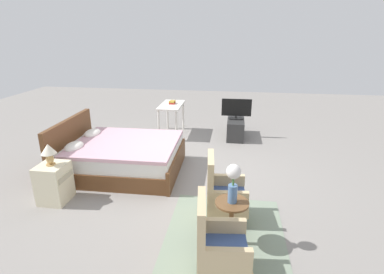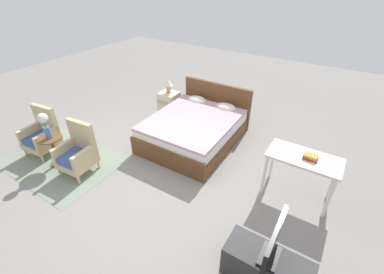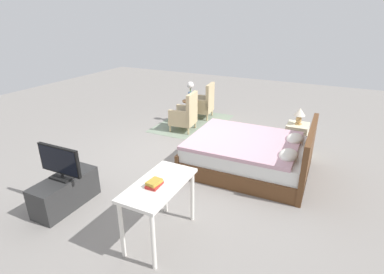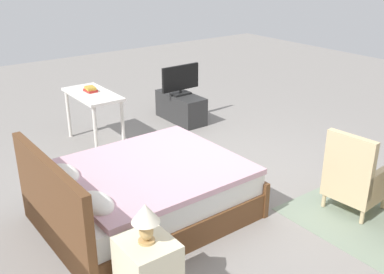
% 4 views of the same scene
% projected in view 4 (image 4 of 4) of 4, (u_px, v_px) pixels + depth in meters
% --- Properties ---
extents(ground_plane, '(16.00, 16.00, 0.00)m').
position_uv_depth(ground_plane, '(218.00, 183.00, 5.53)').
color(ground_plane, gray).
extents(bed, '(1.66, 2.09, 0.96)m').
position_uv_depth(bed, '(141.00, 193.00, 4.70)').
color(bed, brown).
rests_on(bed, ground_plane).
extents(armchair_by_window_right, '(0.59, 0.59, 0.92)m').
position_uv_depth(armchair_by_window_right, '(354.00, 179.00, 4.82)').
color(armchair_by_window_right, '#CCB284').
rests_on(armchair_by_window_right, floor_rug).
extents(nightstand, '(0.44, 0.41, 0.60)m').
position_uv_depth(nightstand, '(148.00, 274.00, 3.52)').
color(nightstand, beige).
rests_on(nightstand, ground_plane).
extents(table_lamp, '(0.22, 0.22, 0.33)m').
position_uv_depth(table_lamp, '(146.00, 218.00, 3.33)').
color(table_lamp, tan).
rests_on(table_lamp, nightstand).
extents(tv_stand, '(0.96, 0.40, 0.46)m').
position_uv_depth(tv_stand, '(181.00, 107.00, 7.53)').
color(tv_stand, '#2D2D2D').
rests_on(tv_stand, ground_plane).
extents(tv_flatscreen, '(0.21, 0.71, 0.49)m').
position_uv_depth(tv_flatscreen, '(180.00, 80.00, 7.35)').
color(tv_flatscreen, black).
rests_on(tv_flatscreen, tv_stand).
extents(vanity_desk, '(1.04, 0.52, 0.78)m').
position_uv_depth(vanity_desk, '(93.00, 101.00, 6.46)').
color(vanity_desk, silver).
rests_on(vanity_desk, ground_plane).
extents(book_stack, '(0.21, 0.14, 0.07)m').
position_uv_depth(book_stack, '(90.00, 89.00, 6.47)').
color(book_stack, '#AD2823').
rests_on(book_stack, vanity_desk).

